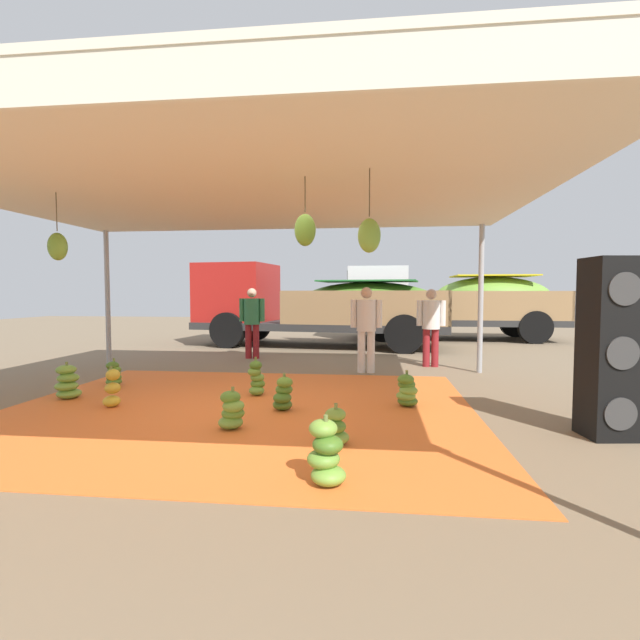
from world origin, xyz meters
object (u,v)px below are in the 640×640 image
Objects in this scene: banana_bunch_0 at (232,411)px; worker_2 at (366,323)px; banana_bunch_4 at (326,454)px; banana_bunch_5 at (256,379)px; banana_bunch_8 at (336,427)px; cargo_truck_far at (448,301)px; banana_bunch_7 at (68,383)px; banana_bunch_1 at (112,390)px; cargo_truck_main at (313,304)px; banana_bunch_2 at (407,391)px; banana_bunch_6 at (114,374)px; speaker_stack at (611,348)px; banana_bunch_3 at (283,395)px; worker_0 at (252,318)px; worker_1 at (431,322)px.

worker_2 is at bearing 70.07° from banana_bunch_0.
banana_bunch_4 is 0.97× the size of banana_bunch_5.
banana_bunch_8 is 11.66m from cargo_truck_far.
banana_bunch_1 is at bearing -23.58° from banana_bunch_7.
banana_bunch_4 is 0.07× the size of cargo_truck_main.
banana_bunch_1 is 7.77m from cargo_truck_main.
banana_bunch_6 is at bearing 169.48° from banana_bunch_2.
cargo_truck_far is at bearing 90.22° from speaker_stack.
worker_2 is (1.02, 3.09, 0.75)m from banana_bunch_3.
worker_0 reaches higher than banana_bunch_7.
banana_bunch_8 is 0.25× the size of worker_1.
banana_bunch_3 is 0.26× the size of speaker_stack.
worker_2 is at bearing 71.78° from banana_bunch_3.
worker_2 is (2.69, -1.65, -0.00)m from worker_0.
worker_1 reaches higher than banana_bunch_4.
speaker_stack is at bearing -54.92° from worker_2.
banana_bunch_2 is 1.66m from banana_bunch_3.
banana_bunch_7 is at bearing -125.33° from cargo_truck_far.
banana_bunch_7 is 0.08× the size of cargo_truck_far.
banana_bunch_6 is at bearing 119.97° from banana_bunch_1.
banana_bunch_2 is at bearing 7.10° from banana_bunch_1.
banana_bunch_3 is 1.02m from banana_bunch_5.
banana_bunch_0 is 1.72m from banana_bunch_5.
banana_bunch_3 is 5.08m from worker_0.
banana_bunch_6 is 6.72m from cargo_truck_main.
banana_bunch_7 is 4.74m from worker_0.
speaker_stack is at bearing -74.18° from worker_1.
banana_bunch_2 is at bearing -10.52° from banana_bunch_6.
banana_bunch_6 is 0.85× the size of banana_bunch_7.
banana_bunch_3 is at bearing -22.51° from banana_bunch_6.
banana_bunch_5 reaches higher than banana_bunch_8.
banana_bunch_3 is 3.34m from worker_2.
worker_0 is (-5.29, -5.26, -0.32)m from cargo_truck_far.
worker_2 reaches higher than banana_bunch_5.
banana_bunch_0 is 1.26m from banana_bunch_8.
banana_bunch_4 is 3.38m from banana_bunch_5.
worker_1 is at bearing -10.82° from worker_0.
banana_bunch_3 is 1.20× the size of banana_bunch_8.
worker_2 reaches higher than banana_bunch_8.
banana_bunch_6 is 0.06× the size of cargo_truck_main.
banana_bunch_0 is at bearing -177.22° from speaker_stack.
worker_0 is at bearing 105.79° from banana_bunch_5.
cargo_truck_far is 4.16× the size of worker_2.
cargo_truck_main is (-1.38, 9.68, 0.98)m from banana_bunch_4.
banana_bunch_5 is (1.74, 0.93, 0.01)m from banana_bunch_1.
banana_bunch_5 is at bearing 122.87° from banana_bunch_8.
cargo_truck_far reaches higher than banana_bunch_3.
banana_bunch_0 is 5.62m from worker_1.
banana_bunch_0 is at bearing -88.77° from cargo_truck_main.
banana_bunch_6 is (-2.68, 2.15, -0.01)m from banana_bunch_0.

